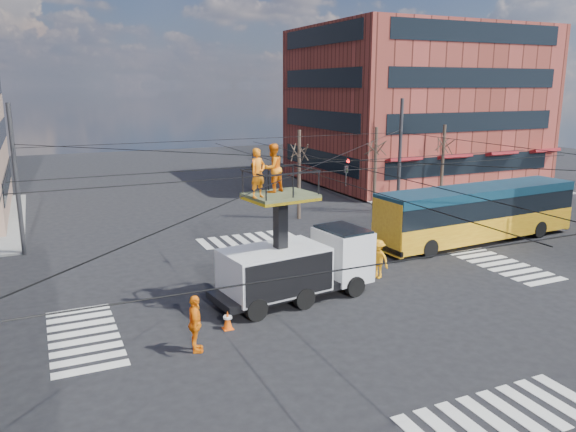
# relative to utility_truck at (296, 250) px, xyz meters

# --- Properties ---
(ground) EXTENTS (120.00, 120.00, 0.00)m
(ground) POSITION_rel_utility_truck_xyz_m (1.39, -0.30, -2.12)
(ground) COLOR black
(ground) RESTS_ON ground
(sidewalk_ne) EXTENTS (18.00, 18.00, 0.12)m
(sidewalk_ne) POSITION_rel_utility_truck_xyz_m (22.39, 20.70, -2.06)
(sidewalk_ne) COLOR slate
(sidewalk_ne) RESTS_ON ground
(crosswalks) EXTENTS (22.40, 22.40, 0.02)m
(crosswalks) POSITION_rel_utility_truck_xyz_m (1.39, -0.30, -2.11)
(crosswalks) COLOR silver
(crosswalks) RESTS_ON ground
(building_ne) EXTENTS (20.06, 16.06, 14.00)m
(building_ne) POSITION_rel_utility_truck_xyz_m (23.37, 23.68, 4.88)
(building_ne) COLOR maroon
(building_ne) RESTS_ON ground
(overhead_network) EXTENTS (24.24, 24.24, 8.00)m
(overhead_network) POSITION_rel_utility_truck_xyz_m (1.32, 0.11, 2.17)
(overhead_network) COLOR #2D2D30
(overhead_network) RESTS_ON ground
(tree_a) EXTENTS (2.00, 2.00, 6.00)m
(tree_a) POSITION_rel_utility_truck_xyz_m (6.39, 13.20, 2.51)
(tree_a) COLOR #382B21
(tree_a) RESTS_ON ground
(tree_b) EXTENTS (2.00, 2.00, 6.00)m
(tree_b) POSITION_rel_utility_truck_xyz_m (12.39, 13.20, 2.51)
(tree_b) COLOR #382B21
(tree_b) RESTS_ON ground
(tree_c) EXTENTS (2.00, 2.00, 6.00)m
(tree_c) POSITION_rel_utility_truck_xyz_m (18.39, 13.20, 2.51)
(tree_c) COLOR #382B21
(tree_c) RESTS_ON ground
(utility_truck) EXTENTS (7.24, 3.38, 6.57)m
(utility_truck) POSITION_rel_utility_truck_xyz_m (0.00, 0.00, 0.00)
(utility_truck) COLOR black
(utility_truck) RESTS_ON ground
(city_bus) EXTENTS (13.28, 3.45, 3.20)m
(city_bus) POSITION_rel_utility_truck_xyz_m (13.32, 3.82, -0.39)
(city_bus) COLOR #C77C12
(city_bus) RESTS_ON ground
(traffic_cone) EXTENTS (0.36, 0.36, 0.72)m
(traffic_cone) POSITION_rel_utility_truck_xyz_m (-3.66, -1.80, -1.76)
(traffic_cone) COLOR #FF550A
(traffic_cone) RESTS_ON ground
(worker_ground) EXTENTS (0.76, 1.26, 2.01)m
(worker_ground) POSITION_rel_utility_truck_xyz_m (-5.22, -3.08, -1.12)
(worker_ground) COLOR orange
(worker_ground) RESTS_ON ground
(flagger) EXTENTS (1.04, 1.35, 1.85)m
(flagger) POSITION_rel_utility_truck_xyz_m (4.57, 0.75, -1.19)
(flagger) COLOR orange
(flagger) RESTS_ON ground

